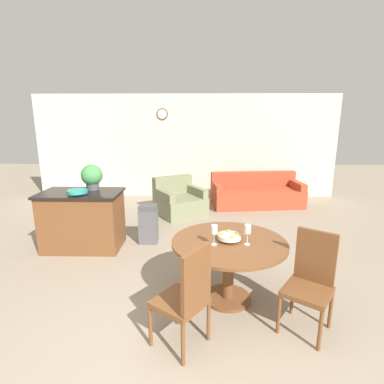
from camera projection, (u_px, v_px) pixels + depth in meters
The scene contains 14 objects.
ground_plane at pixel (154, 378), 2.43m from camera, with size 24.00×24.00×0.00m, color gray.
wall_back at pixel (185, 146), 8.00m from camera, with size 8.00×0.09×2.70m.
dining_table at pixel (229, 255), 3.37m from camera, with size 1.29×1.29×0.73m.
dining_chair_near_left at pixel (187, 295), 2.65m from camera, with size 0.59×0.59×1.00m.
dining_chair_near_right at pixel (311, 278), 2.93m from camera, with size 0.59×0.59×1.00m.
fruit_bowl at pixel (229, 236), 3.32m from camera, with size 0.26×0.26×0.10m.
wine_glass_left at pixel (214, 230), 3.19m from camera, with size 0.07×0.07×0.22m.
wine_glass_right at pixel (248, 230), 3.20m from camera, with size 0.07×0.07×0.22m.
kitchen_island at pixel (83, 220), 4.82m from camera, with size 1.25×0.75×0.94m.
teal_bowl at pixel (77, 192), 4.53m from camera, with size 0.30×0.30×0.07m.
potted_plant at pixel (92, 176), 4.82m from camera, with size 0.34×0.34×0.41m.
trash_bin at pixel (148, 224), 5.07m from camera, with size 0.30×0.26×0.66m.
couch at pixel (256, 194), 7.30m from camera, with size 2.22×1.16×0.78m.
armchair at pixel (179, 202), 6.63m from camera, with size 1.27×1.28×0.80m.
Camera 1 is at (0.35, -2.00, 2.04)m, focal length 28.00 mm.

